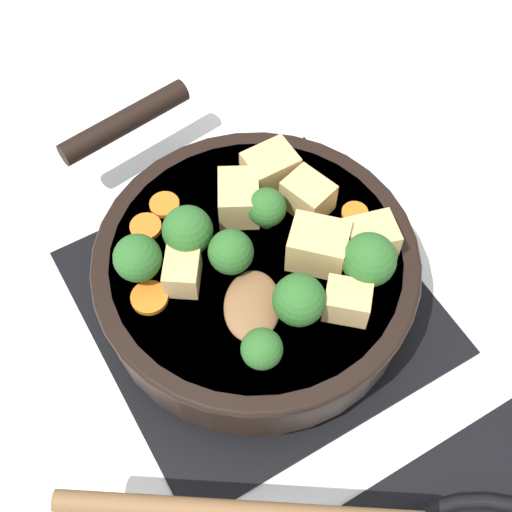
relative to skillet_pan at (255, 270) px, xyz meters
name	(u,v)px	position (x,y,z in m)	size (l,w,h in m)	color
ground_plane	(256,302)	(0.00, 0.00, -0.06)	(2.40, 2.40, 0.00)	white
front_burner_grate	(256,297)	(0.00, 0.00, -0.05)	(0.31, 0.31, 0.03)	black
skillet_pan	(255,270)	(0.00, 0.00, 0.00)	(0.29, 0.38, 0.06)	black
wooden_spoon	(244,421)	(0.08, 0.13, 0.03)	(0.25, 0.26, 0.02)	brown
tofu_cube_center_large	(318,246)	(-0.05, 0.03, 0.05)	(0.05, 0.04, 0.04)	#DBB770
tofu_cube_near_handle	(308,196)	(-0.07, -0.02, 0.04)	(0.04, 0.03, 0.03)	#DBB770
tofu_cube_east_chunk	(347,301)	(-0.04, 0.09, 0.04)	(0.04, 0.03, 0.03)	#DBB770
tofu_cube_west_chunk	(182,272)	(0.07, -0.01, 0.04)	(0.04, 0.03, 0.03)	#DBB770
tofu_cube_back_piece	(370,239)	(-0.09, 0.05, 0.04)	(0.04, 0.03, 0.03)	#DBB770
tofu_cube_front_piece	(270,169)	(-0.05, -0.06, 0.05)	(0.05, 0.04, 0.04)	#DBB770
tofu_cube_mid_small	(239,198)	(-0.01, -0.05, 0.05)	(0.05, 0.04, 0.04)	#DBB770
broccoli_floret_near_spoon	(188,231)	(0.05, -0.03, 0.06)	(0.04, 0.04, 0.05)	#709956
broccoli_floret_center_top	(304,298)	(0.00, 0.07, 0.06)	(0.04, 0.04, 0.05)	#709956
broccoli_floret_east_rim	(267,208)	(-0.03, -0.02, 0.05)	(0.04, 0.04, 0.04)	#709956
broccoli_floret_west_rim	(369,260)	(-0.07, 0.07, 0.06)	(0.05, 0.05, 0.05)	#709956
broccoli_floret_north_edge	(262,349)	(0.05, 0.09, 0.05)	(0.03, 0.03, 0.04)	#709956
broccoli_floret_south_cluster	(230,251)	(0.02, 0.00, 0.05)	(0.04, 0.04, 0.05)	#709956
broccoli_floret_mid_floret	(138,258)	(0.10, -0.03, 0.05)	(0.04, 0.04, 0.05)	#709956
carrot_slice_orange_thin	(165,205)	(0.05, -0.09, 0.03)	(0.03, 0.03, 0.01)	orange
carrot_slice_near_center	(355,213)	(-0.10, 0.01, 0.03)	(0.02, 0.02, 0.01)	orange
carrot_slice_edge_slice	(146,227)	(0.07, -0.07, 0.03)	(0.03, 0.03, 0.01)	orange
carrot_slice_under_broccoli	(149,298)	(0.10, -0.01, 0.03)	(0.03, 0.03, 0.01)	orange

